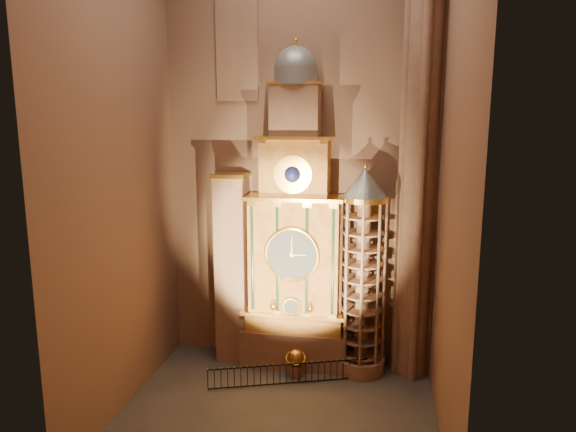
% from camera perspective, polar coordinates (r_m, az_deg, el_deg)
% --- Properties ---
extents(floor, '(14.00, 14.00, 0.00)m').
position_cam_1_polar(floor, '(24.55, -1.27, -21.09)').
color(floor, '#383330').
rests_on(floor, ground).
extents(wall_back, '(22.00, 0.00, 22.00)m').
position_cam_1_polar(wall_back, '(26.89, 1.18, 6.53)').
color(wall_back, brown).
rests_on(wall_back, floor).
extents(wall_left, '(0.00, 22.00, 22.00)m').
position_cam_1_polar(wall_left, '(23.43, -18.49, 5.41)').
color(wall_left, brown).
rests_on(wall_left, floor).
extents(wall_right, '(0.00, 22.00, 22.00)m').
position_cam_1_polar(wall_right, '(20.77, 17.96, 4.86)').
color(wall_right, brown).
rests_on(wall_right, floor).
extents(astronomical_clock, '(5.60, 2.41, 16.70)m').
position_cam_1_polar(astronomical_clock, '(26.53, 0.80, -2.98)').
color(astronomical_clock, '#8C634C').
rests_on(astronomical_clock, floor).
extents(portrait_tower, '(1.80, 1.60, 10.20)m').
position_cam_1_polar(portrait_tower, '(27.68, -6.20, -5.75)').
color(portrait_tower, '#8C634C').
rests_on(portrait_tower, floor).
extents(stair_turret, '(2.50, 2.50, 10.80)m').
position_cam_1_polar(stair_turret, '(26.32, 8.28, -6.38)').
color(stair_turret, '#8C634C').
rests_on(stair_turret, floor).
extents(gothic_pier, '(2.04, 2.04, 22.00)m').
position_cam_1_polar(gothic_pier, '(25.64, 14.49, 6.00)').
color(gothic_pier, '#8C634C').
rests_on(gothic_pier, floor).
extents(stained_glass_window, '(2.20, 0.14, 5.20)m').
position_cam_1_polar(stained_glass_window, '(27.67, -5.70, 18.00)').
color(stained_glass_window, navy).
rests_on(stained_glass_window, wall_back).
extents(celestial_globe, '(1.12, 1.07, 1.48)m').
position_cam_1_polar(celestial_globe, '(27.04, 0.85, -15.78)').
color(celestial_globe, '#8C634C').
rests_on(celestial_globe, floor).
extents(iron_railing, '(7.60, 2.62, 1.05)m').
position_cam_1_polar(iron_railing, '(26.50, 0.18, -17.14)').
color(iron_railing, black).
rests_on(iron_railing, floor).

